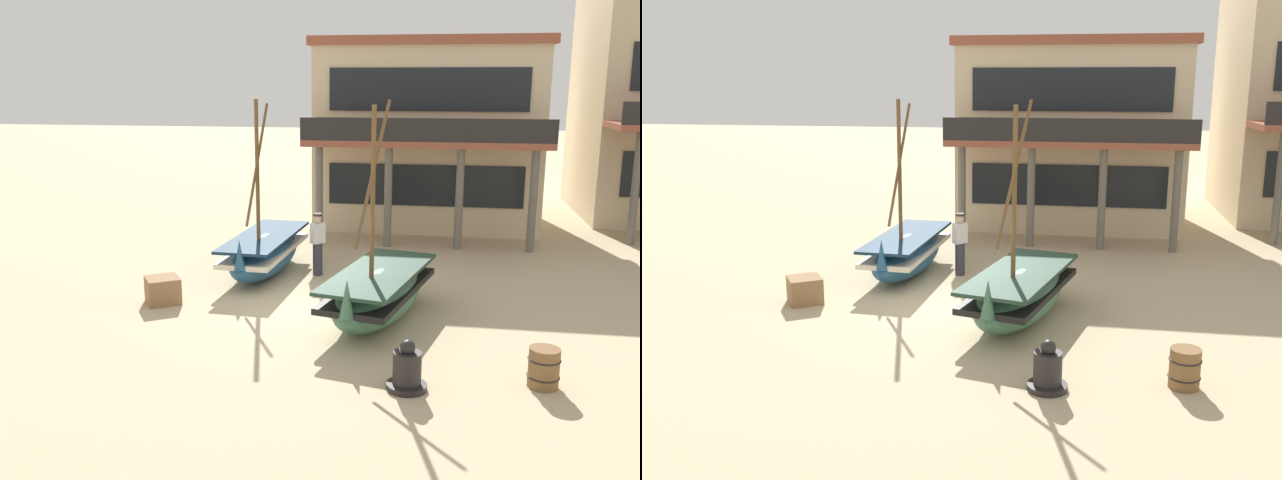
{
  "view_description": "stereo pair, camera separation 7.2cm",
  "coord_description": "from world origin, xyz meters",
  "views": [
    {
      "loc": [
        2.69,
        -14.79,
        5.14
      ],
      "look_at": [
        0.0,
        1.0,
        1.4
      ],
      "focal_mm": 38.73,
      "sensor_mm": 36.0,
      "label": 1
    },
    {
      "loc": [
        2.76,
        -14.78,
        5.14
      ],
      "look_at": [
        0.0,
        1.0,
        1.4
      ],
      "focal_mm": 38.73,
      "sensor_mm": 36.0,
      "label": 2
    }
  ],
  "objects": [
    {
      "name": "wooden_barrel",
      "position": [
        4.61,
        -3.37,
        0.35
      ],
      "size": [
        0.56,
        0.56,
        0.7
      ],
      "color": "brown",
      "rests_on": "ground"
    },
    {
      "name": "harbor_building_main",
      "position": [
        2.31,
        11.04,
        3.27
      ],
      "size": [
        7.92,
        8.07,
        6.53
      ],
      "color": "beige",
      "rests_on": "ground"
    },
    {
      "name": "fishing_boat_centre_large",
      "position": [
        -1.8,
        2.7,
        0.6
      ],
      "size": [
        1.65,
        4.28,
        4.67
      ],
      "color": "#23517A",
      "rests_on": "ground"
    },
    {
      "name": "cargo_crate",
      "position": [
        -3.56,
        -0.13,
        0.31
      ],
      "size": [
        1.03,
        1.03,
        0.62
      ],
      "primitive_type": "cube",
      "rotation": [
        0.0,
        0.0,
        0.58
      ],
      "color": "olive",
      "rests_on": "ground"
    },
    {
      "name": "fishing_boat_near_left",
      "position": [
        1.54,
        -0.47,
        0.62
      ],
      "size": [
        2.41,
        4.27,
        4.73
      ],
      "color": "#427056",
      "rests_on": "ground"
    },
    {
      "name": "capstan_winch",
      "position": [
        2.32,
        -3.86,
        0.34
      ],
      "size": [
        0.7,
        0.7,
        0.89
      ],
      "color": "black",
      "rests_on": "ground"
    },
    {
      "name": "ground_plane",
      "position": [
        0.0,
        0.0,
        0.0
      ],
      "size": [
        120.0,
        120.0,
        0.0
      ],
      "primitive_type": "plane",
      "color": "tan"
    },
    {
      "name": "fisherman_by_hull",
      "position": [
        -0.38,
        2.84,
        0.83
      ],
      "size": [
        0.41,
        0.41,
        1.68
      ],
      "color": "#33333D",
      "rests_on": "ground"
    }
  ]
}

